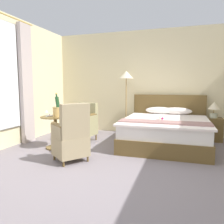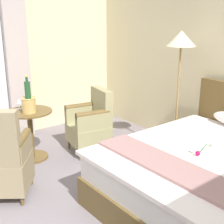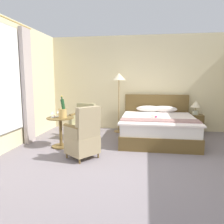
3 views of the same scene
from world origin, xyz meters
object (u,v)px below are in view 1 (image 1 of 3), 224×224
(bedside_lamp, at_px, (214,107))
(wine_glass_near_bucket, at_px, (54,111))
(side_table_round, at_px, (56,130))
(wine_glass_near_edge, at_px, (47,112))
(bed, at_px, (166,130))
(armchair_facing_bed, at_px, (71,138))
(nightstand, at_px, (213,129))
(armchair_by_window, at_px, (84,123))
(floor_lamp_brass, at_px, (126,80))
(champagne_bucket, at_px, (57,110))
(snack_plate, at_px, (50,116))

(bedside_lamp, relative_size, wine_glass_near_bucket, 2.77)
(side_table_round, bearing_deg, wine_glass_near_edge, -159.28)
(bed, relative_size, side_table_round, 3.10)
(wine_glass_near_bucket, height_order, armchair_facing_bed, armchair_facing_bed)
(wine_glass_near_edge, bearing_deg, nightstand, 27.16)
(bedside_lamp, bearing_deg, wine_glass_near_edge, -152.84)
(wine_glass_near_bucket, relative_size, armchair_facing_bed, 0.13)
(wine_glass_near_edge, bearing_deg, bed, 23.70)
(bedside_lamp, height_order, armchair_by_window, bedside_lamp)
(nightstand, xyz_separation_m, bedside_lamp, (-0.00, 0.00, 0.54))
(nightstand, bearing_deg, side_table_round, -152.54)
(floor_lamp_brass, relative_size, armchair_by_window, 1.88)
(bed, distance_m, champagne_bucket, 2.44)
(snack_plate, bearing_deg, armchair_facing_bed, -37.87)
(floor_lamp_brass, xyz_separation_m, wine_glass_near_edge, (-1.30, -1.74, -0.70))
(bed, relative_size, armchair_by_window, 2.32)
(bed, xyz_separation_m, armchair_by_window, (-1.93, -0.20, 0.09))
(floor_lamp_brass, height_order, champagne_bucket, floor_lamp_brass)
(nightstand, distance_m, wine_glass_near_bucket, 3.81)
(armchair_by_window, bearing_deg, bedside_lamp, 17.16)
(armchair_by_window, bearing_deg, champagne_bucket, -105.83)
(champagne_bucket, bearing_deg, armchair_facing_bed, -43.72)
(side_table_round, distance_m, armchair_by_window, 0.85)
(snack_plate, bearing_deg, wine_glass_near_bucket, 49.39)
(champagne_bucket, xyz_separation_m, wine_glass_near_edge, (-0.24, -0.03, -0.04))
(nightstand, relative_size, snack_plate, 3.83)
(armchair_facing_bed, bearing_deg, wine_glass_near_edge, 146.39)
(bedside_lamp, height_order, wine_glass_near_bucket, bedside_lamp)
(nightstand, xyz_separation_m, wine_glass_near_bucket, (-3.41, -1.61, 0.51))
(nightstand, distance_m, wine_glass_near_edge, 3.94)
(wine_glass_near_bucket, distance_m, armchair_by_window, 0.87)
(nightstand, distance_m, side_table_round, 3.73)
(wine_glass_near_bucket, bearing_deg, side_table_round, -48.34)
(wine_glass_near_edge, distance_m, armchair_by_window, 1.04)
(bed, distance_m, snack_plate, 2.61)
(snack_plate, relative_size, armchair_facing_bed, 0.14)
(wine_glass_near_edge, relative_size, armchair_facing_bed, 0.14)
(nightstand, xyz_separation_m, floor_lamp_brass, (-2.17, -0.05, 1.21))
(armchair_by_window, bearing_deg, nightstand, 17.16)
(armchair_by_window, bearing_deg, snack_plate, -122.08)
(bedside_lamp, xyz_separation_m, wine_glass_near_edge, (-3.47, -1.78, -0.03))
(nightstand, height_order, wine_glass_near_bucket, wine_glass_near_bucket)
(bed, bearing_deg, armchair_facing_bed, -132.39)
(bed, relative_size, wine_glass_near_edge, 15.00)
(bedside_lamp, xyz_separation_m, snack_plate, (-3.48, -1.68, -0.12))
(floor_lamp_brass, distance_m, wine_glass_near_bucket, 2.11)
(floor_lamp_brass, relative_size, wine_glass_near_edge, 12.16)
(side_table_round, relative_size, snack_plate, 4.67)
(side_table_round, height_order, champagne_bucket, champagne_bucket)
(bedside_lamp, bearing_deg, side_table_round, -152.54)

